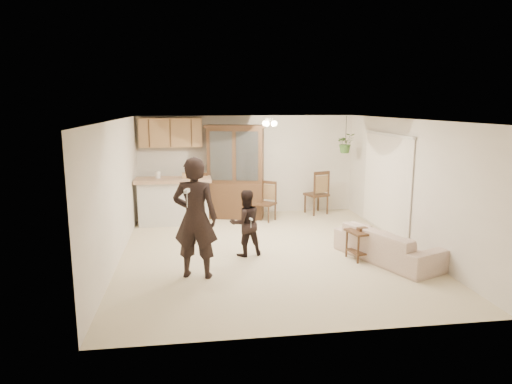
{
  "coord_description": "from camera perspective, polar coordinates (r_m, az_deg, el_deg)",
  "views": [
    {
      "loc": [
        -1.42,
        -8.26,
        2.76
      ],
      "look_at": [
        -0.18,
        0.4,
        1.09
      ],
      "focal_mm": 32.0,
      "sensor_mm": 36.0,
      "label": 1
    }
  ],
  "objects": [
    {
      "name": "adult",
      "position": [
        7.38,
        -7.59,
        -3.88
      ],
      "size": [
        0.74,
        0.58,
        1.8
      ],
      "primitive_type": "imported",
      "rotation": [
        0.0,
        0.0,
        2.89
      ],
      "color": "black",
      "rests_on": "floor"
    },
    {
      "name": "ceiling_fixture",
      "position": [
        9.61,
        1.61,
        8.67
      ],
      "size": [
        0.36,
        0.36,
        0.2
      ],
      "primitive_type": null,
      "color": "beige",
      "rests_on": "ceiling"
    },
    {
      "name": "china_hutch",
      "position": [
        11.2,
        -2.54,
        2.45
      ],
      "size": [
        1.54,
        0.91,
        2.29
      ],
      "rotation": [
        0.0,
        0.0,
        -0.26
      ],
      "color": "#362513",
      "rests_on": "floor"
    },
    {
      "name": "chair_bar",
      "position": [
        11.0,
        -7.51,
        -2.04
      ],
      "size": [
        0.65,
        0.65,
        1.16
      ],
      "rotation": [
        0.0,
        0.0,
        -0.31
      ],
      "color": "#362513",
      "rests_on": "floor"
    },
    {
      "name": "child",
      "position": [
        8.41,
        -1.33,
        -3.53
      ],
      "size": [
        0.76,
        0.65,
        1.35
      ],
      "primitive_type": "imported",
      "rotation": [
        0.0,
        0.0,
        3.37
      ],
      "color": "black",
      "rests_on": "floor"
    },
    {
      "name": "wall_right",
      "position": [
        9.38,
        18.41,
        1.0
      ],
      "size": [
        0.02,
        6.5,
        2.5
      ],
      "primitive_type": "cube",
      "color": "silver",
      "rests_on": "ground"
    },
    {
      "name": "hanging_plant",
      "position": [
        11.33,
        11.13,
        6.02
      ],
      "size": [
        0.43,
        0.37,
        0.48
      ],
      "primitive_type": "imported",
      "color": "#2F5823",
      "rests_on": "ceiling"
    },
    {
      "name": "floor",
      "position": [
        8.83,
        1.56,
        -7.41
      ],
      "size": [
        6.5,
        6.5,
        0.0
      ],
      "primitive_type": "plane",
      "color": "beige",
      "rests_on": "ground"
    },
    {
      "name": "breakfast_bar",
      "position": [
        10.86,
        -10.22,
        -1.36
      ],
      "size": [
        1.6,
        0.55,
        1.0
      ],
      "primitive_type": "cube",
      "color": "silver",
      "rests_on": "floor"
    },
    {
      "name": "vertical_blinds",
      "position": [
        10.19,
        15.92,
        1.03
      ],
      "size": [
        0.06,
        2.3,
        2.1
      ],
      "primitive_type": null,
      "color": "white",
      "rests_on": "wall_right"
    },
    {
      "name": "wall_left",
      "position": [
        8.5,
        -16.99,
        0.11
      ],
      "size": [
        0.02,
        6.5,
        2.5
      ],
      "primitive_type": "cube",
      "color": "silver",
      "rests_on": "ground"
    },
    {
      "name": "controller_adult",
      "position": [
        6.81,
        -8.64,
        0.13
      ],
      "size": [
        0.09,
        0.18,
        0.05
      ],
      "primitive_type": "cube",
      "rotation": [
        0.0,
        0.0,
        2.89
      ],
      "color": "white",
      "rests_on": "adult"
    },
    {
      "name": "sofa",
      "position": [
        8.55,
        16.13,
        -5.88
      ],
      "size": [
        1.38,
        2.01,
        0.73
      ],
      "primitive_type": "imported",
      "rotation": [
        0.0,
        0.0,
        1.95
      ],
      "color": "beige",
      "rests_on": "floor"
    },
    {
      "name": "chair_hutch_left",
      "position": [
        11.02,
        1.2,
        -2.25
      ],
      "size": [
        0.59,
        0.59,
        0.95
      ],
      "rotation": [
        0.0,
        0.0,
        -0.65
      ],
      "color": "#362513",
      "rests_on": "floor"
    },
    {
      "name": "upper_cabinets",
      "position": [
        11.36,
        -10.62,
        7.31
      ],
      "size": [
        1.5,
        0.34,
        0.7
      ],
      "primitive_type": "cube",
      "color": "olive",
      "rests_on": "wall_back"
    },
    {
      "name": "side_table",
      "position": [
        8.54,
        13.07,
        -6.37
      ],
      "size": [
        0.58,
        0.58,
        0.59
      ],
      "rotation": [
        0.0,
        0.0,
        0.21
      ],
      "color": "#362513",
      "rests_on": "floor"
    },
    {
      "name": "ceiling",
      "position": [
        8.39,
        1.64,
        9.04
      ],
      "size": [
        5.5,
        6.5,
        0.02
      ],
      "primitive_type": "cube",
      "color": "white",
      "rests_on": "wall_back"
    },
    {
      "name": "chair_hutch_right",
      "position": [
        11.85,
        7.53,
        -1.17
      ],
      "size": [
        0.63,
        0.63,
        1.12
      ],
      "rotation": [
        0.0,
        0.0,
        3.47
      ],
      "color": "#362513",
      "rests_on": "floor"
    },
    {
      "name": "controller_child",
      "position": [
        8.13,
        -0.63,
        -3.42
      ],
      "size": [
        0.06,
        0.11,
        0.03
      ],
      "primitive_type": "cube",
      "rotation": [
        0.0,
        0.0,
        3.37
      ],
      "color": "white",
      "rests_on": "child"
    },
    {
      "name": "wall_back",
      "position": [
        11.7,
        -1.09,
        3.41
      ],
      "size": [
        5.5,
        0.02,
        2.5
      ],
      "primitive_type": "cube",
      "color": "silver",
      "rests_on": "ground"
    },
    {
      "name": "wall_front",
      "position": [
        5.42,
        7.41,
        -5.45
      ],
      "size": [
        5.5,
        0.02,
        2.5
      ],
      "primitive_type": "cube",
      "color": "silver",
      "rests_on": "ground"
    },
    {
      "name": "bar_top",
      "position": [
        10.76,
        -10.32,
        1.5
      ],
      "size": [
        1.75,
        0.7,
        0.08
      ],
      "primitive_type": "cube",
      "color": "tan",
      "rests_on": "breakfast_bar"
    },
    {
      "name": "plant_cord",
      "position": [
        11.31,
        11.19,
        7.66
      ],
      "size": [
        0.01,
        0.01,
        0.65
      ],
      "primitive_type": "cylinder",
      "color": "black",
      "rests_on": "ceiling"
    }
  ]
}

